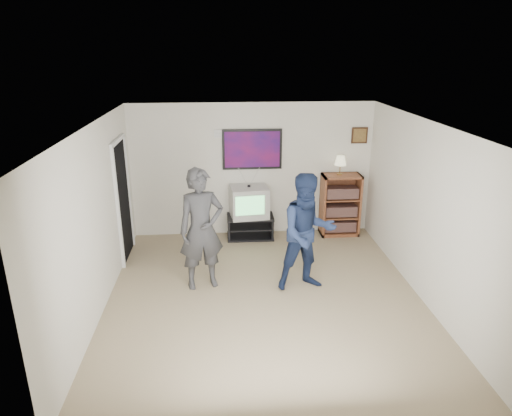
{
  "coord_description": "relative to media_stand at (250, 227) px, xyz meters",
  "views": [
    {
      "loc": [
        -0.58,
        -5.76,
        3.44
      ],
      "look_at": [
        -0.07,
        0.66,
        1.15
      ],
      "focal_mm": 32.0,
      "sensor_mm": 36.0,
      "label": 1
    }
  ],
  "objects": [
    {
      "name": "controller_right",
      "position": [
        0.69,
        -1.76,
        0.87
      ],
      "size": [
        0.09,
        0.14,
        0.04
      ],
      "primitive_type": "cube",
      "rotation": [
        0.0,
        0.0,
        0.39
      ],
      "color": "white",
      "rests_on": "person_short"
    },
    {
      "name": "person_tall",
      "position": [
        -0.83,
        -1.78,
        0.7
      ],
      "size": [
        0.76,
        0.6,
        1.83
      ],
      "primitive_type": "imported",
      "rotation": [
        0.0,
        0.0,
        0.26
      ],
      "color": "#353538",
      "rests_on": "room_shell"
    },
    {
      "name": "controller_left",
      "position": [
        -0.78,
        -1.55,
        0.98
      ],
      "size": [
        0.05,
        0.11,
        0.03
      ],
      "primitive_type": "cube",
      "rotation": [
        0.0,
        0.0,
        -0.16
      ],
      "color": "white",
      "rests_on": "person_tall"
    },
    {
      "name": "small_picture",
      "position": [
        2.06,
        0.25,
        1.66
      ],
      "size": [
        0.3,
        0.03,
        0.3
      ],
      "primitive_type": "cube",
      "color": "black",
      "rests_on": "room_shell"
    },
    {
      "name": "air_vent",
      "position": [
        -0.49,
        0.25,
        1.73
      ],
      "size": [
        0.28,
        0.02,
        0.14
      ],
      "primitive_type": "cube",
      "color": "white",
      "rests_on": "room_shell"
    },
    {
      "name": "crt_television",
      "position": [
        -0.02,
        0.0,
        0.5
      ],
      "size": [
        0.73,
        0.64,
        0.57
      ],
      "primitive_type": null,
      "rotation": [
        0.0,
        0.0,
        0.11
      ],
      "color": "#B0AFAA",
      "rests_on": "media_stand"
    },
    {
      "name": "table_lamp",
      "position": [
        1.68,
        0.08,
        1.14
      ],
      "size": [
        0.22,
        0.22,
        0.35
      ],
      "primitive_type": null,
      "color": "beige",
      "rests_on": "bookshelf"
    },
    {
      "name": "poster",
      "position": [
        0.06,
        0.25,
        1.43
      ],
      "size": [
        1.1,
        0.03,
        0.75
      ],
      "primitive_type": "cube",
      "color": "black",
      "rests_on": "room_shell"
    },
    {
      "name": "bookshelf",
      "position": [
        1.72,
        0.05,
        0.37
      ],
      "size": [
        0.72,
        0.41,
        1.18
      ],
      "primitive_type": null,
      "color": "brown",
      "rests_on": "room_shell"
    },
    {
      "name": "doorway",
      "position": [
        -2.18,
        -0.63,
        0.78
      ],
      "size": [
        0.03,
        0.85,
        2.0
      ],
      "primitive_type": "cube",
      "color": "black",
      "rests_on": "room_shell"
    },
    {
      "name": "room_shell",
      "position": [
        0.06,
        -1.88,
        1.03
      ],
      "size": [
        4.51,
        5.0,
        2.51
      ],
      "color": "#7D684F",
      "rests_on": "ground"
    },
    {
      "name": "media_stand",
      "position": [
        0.0,
        0.0,
        0.0
      ],
      "size": [
        0.87,
        0.49,
        0.43
      ],
      "rotation": [
        0.0,
        0.0,
        -0.01
      ],
      "color": "black",
      "rests_on": "room_shell"
    },
    {
      "name": "person_short",
      "position": [
        0.7,
        -1.96,
        0.67
      ],
      "size": [
        0.96,
        0.8,
        1.77
      ],
      "primitive_type": "imported",
      "rotation": [
        0.0,
        0.0,
        0.16
      ],
      "color": "#1B274A",
      "rests_on": "room_shell"
    }
  ]
}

